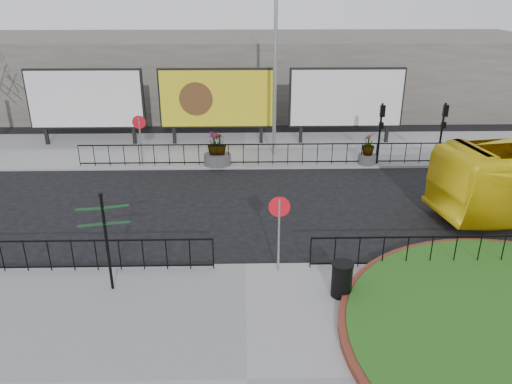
{
  "coord_description": "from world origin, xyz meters",
  "views": [
    {
      "loc": [
        0.01,
        -13.69,
        8.33
      ],
      "look_at": [
        0.37,
        2.24,
        1.64
      ],
      "focal_mm": 35.0,
      "sensor_mm": 36.0,
      "label": 1
    }
  ],
  "objects_px": {
    "litter_bin": "(342,279)",
    "planter_c": "(368,151)",
    "planter_a": "(214,153)",
    "planter_b": "(220,153)",
    "fingerpost_sign": "(106,233)",
    "billboard_mid": "(217,99)",
    "lamp_post": "(275,61)"
  },
  "relations": [
    {
      "from": "litter_bin",
      "to": "planter_c",
      "type": "xyz_separation_m",
      "value": [
        3.3,
        11.18,
        0.11
      ]
    },
    {
      "from": "planter_a",
      "to": "planter_c",
      "type": "xyz_separation_m",
      "value": [
        7.5,
        0.0,
        0.02
      ]
    },
    {
      "from": "planter_a",
      "to": "planter_b",
      "type": "relative_size",
      "value": 1.01
    },
    {
      "from": "fingerpost_sign",
      "to": "planter_b",
      "type": "bearing_deg",
      "value": 68.13
    },
    {
      "from": "billboard_mid",
      "to": "fingerpost_sign",
      "type": "xyz_separation_m",
      "value": [
        -2.39,
        -14.26,
        -0.66
      ]
    },
    {
      "from": "fingerpost_sign",
      "to": "billboard_mid",
      "type": "bearing_deg",
      "value": 72.75
    },
    {
      "from": "fingerpost_sign",
      "to": "planter_c",
      "type": "height_order",
      "value": "fingerpost_sign"
    },
    {
      "from": "planter_a",
      "to": "litter_bin",
      "type": "bearing_deg",
      "value": -69.42
    },
    {
      "from": "lamp_post",
      "to": "litter_bin",
      "type": "distance_m",
      "value": 13.5
    },
    {
      "from": "litter_bin",
      "to": "planter_b",
      "type": "bearing_deg",
      "value": 109.22
    },
    {
      "from": "lamp_post",
      "to": "planter_a",
      "type": "height_order",
      "value": "lamp_post"
    },
    {
      "from": "lamp_post",
      "to": "litter_bin",
      "type": "relative_size",
      "value": 8.9
    },
    {
      "from": "planter_c",
      "to": "litter_bin",
      "type": "bearing_deg",
      "value": -106.46
    },
    {
      "from": "billboard_mid",
      "to": "planter_b",
      "type": "distance_m",
      "value": 4.04
    },
    {
      "from": "litter_bin",
      "to": "planter_b",
      "type": "xyz_separation_m",
      "value": [
        -3.9,
        11.18,
        0.09
      ]
    },
    {
      "from": "planter_a",
      "to": "planter_c",
      "type": "distance_m",
      "value": 7.5
    },
    {
      "from": "lamp_post",
      "to": "planter_b",
      "type": "distance_m",
      "value": 5.16
    },
    {
      "from": "fingerpost_sign",
      "to": "planter_c",
      "type": "xyz_separation_m",
      "value": [
        9.89,
        10.69,
        -1.19
      ]
    },
    {
      "from": "fingerpost_sign",
      "to": "litter_bin",
      "type": "height_order",
      "value": "fingerpost_sign"
    },
    {
      "from": "lamp_post",
      "to": "planter_a",
      "type": "relative_size",
      "value": 5.65
    },
    {
      "from": "fingerpost_sign",
      "to": "litter_bin",
      "type": "xyz_separation_m",
      "value": [
        6.59,
        -0.49,
        -1.3
      ]
    },
    {
      "from": "litter_bin",
      "to": "planter_a",
      "type": "height_order",
      "value": "planter_a"
    },
    {
      "from": "fingerpost_sign",
      "to": "litter_bin",
      "type": "bearing_deg",
      "value": -11.99
    },
    {
      "from": "planter_a",
      "to": "fingerpost_sign",
      "type": "bearing_deg",
      "value": -102.6
    },
    {
      "from": "planter_c",
      "to": "billboard_mid",
      "type": "bearing_deg",
      "value": 154.53
    },
    {
      "from": "fingerpost_sign",
      "to": "planter_a",
      "type": "xyz_separation_m",
      "value": [
        2.39,
        10.69,
        -1.2
      ]
    },
    {
      "from": "planter_b",
      "to": "planter_c",
      "type": "distance_m",
      "value": 7.2
    },
    {
      "from": "billboard_mid",
      "to": "planter_a",
      "type": "bearing_deg",
      "value": -90.0
    },
    {
      "from": "billboard_mid",
      "to": "lamp_post",
      "type": "bearing_deg",
      "value": -33.25
    },
    {
      "from": "litter_bin",
      "to": "planter_a",
      "type": "xyz_separation_m",
      "value": [
        -4.2,
        11.18,
        0.1
      ]
    },
    {
      "from": "planter_a",
      "to": "planter_b",
      "type": "distance_m",
      "value": 0.3
    },
    {
      "from": "lamp_post",
      "to": "fingerpost_sign",
      "type": "distance_m",
      "value": 13.73
    }
  ]
}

